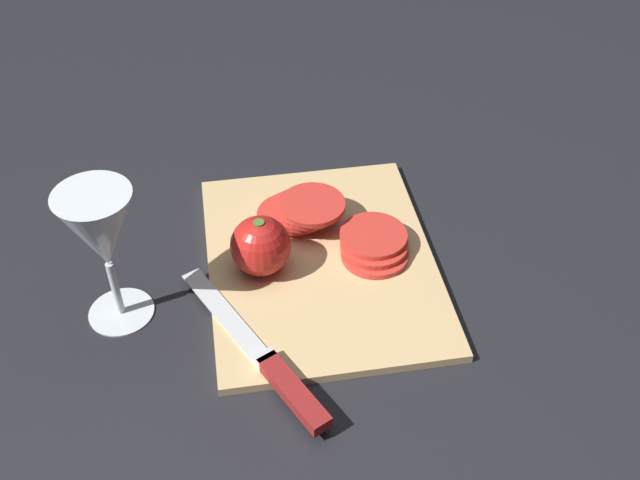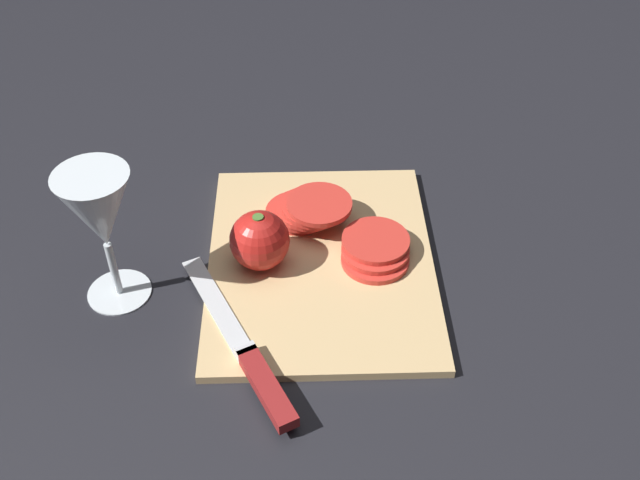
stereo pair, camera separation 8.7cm
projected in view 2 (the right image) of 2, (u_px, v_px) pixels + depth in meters
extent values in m
plane|color=black|center=(319.00, 234.00, 0.94)|extent=(3.00, 3.00, 0.00)
cube|color=tan|center=(320.00, 262.00, 0.89)|extent=(0.34, 0.27, 0.01)
cylinder|color=silver|center=(120.00, 291.00, 0.86)|extent=(0.07, 0.07, 0.00)
cylinder|color=silver|center=(113.00, 268.00, 0.84)|extent=(0.01, 0.01, 0.07)
cone|color=silver|center=(99.00, 211.00, 0.78)|extent=(0.08, 0.08, 0.09)
cone|color=#DBCC84|center=(104.00, 232.00, 0.80)|extent=(0.03, 0.03, 0.03)
sphere|color=red|center=(260.00, 240.00, 0.86)|extent=(0.07, 0.07, 0.07)
cylinder|color=#47702D|center=(258.00, 219.00, 0.84)|extent=(0.01, 0.01, 0.01)
cube|color=silver|center=(217.00, 305.00, 0.83)|extent=(0.16, 0.09, 0.00)
cube|color=silver|center=(246.00, 352.00, 0.77)|extent=(0.02, 0.02, 0.01)
cube|color=maroon|center=(267.00, 388.00, 0.74)|extent=(0.10, 0.07, 0.01)
cylinder|color=red|center=(375.00, 259.00, 0.88)|extent=(0.08, 0.08, 0.01)
cylinder|color=red|center=(375.00, 250.00, 0.88)|extent=(0.08, 0.08, 0.01)
cylinder|color=red|center=(376.00, 241.00, 0.89)|extent=(0.08, 0.08, 0.01)
cylinder|color=red|center=(297.00, 212.00, 0.95)|extent=(0.08, 0.08, 0.01)
cylinder|color=red|center=(303.00, 211.00, 0.94)|extent=(0.08, 0.08, 0.01)
cylinder|color=red|center=(309.00, 209.00, 0.93)|extent=(0.08, 0.08, 0.01)
cylinder|color=red|center=(315.00, 206.00, 0.92)|extent=(0.08, 0.08, 0.01)
cylinder|color=red|center=(320.00, 204.00, 0.91)|extent=(0.08, 0.08, 0.01)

